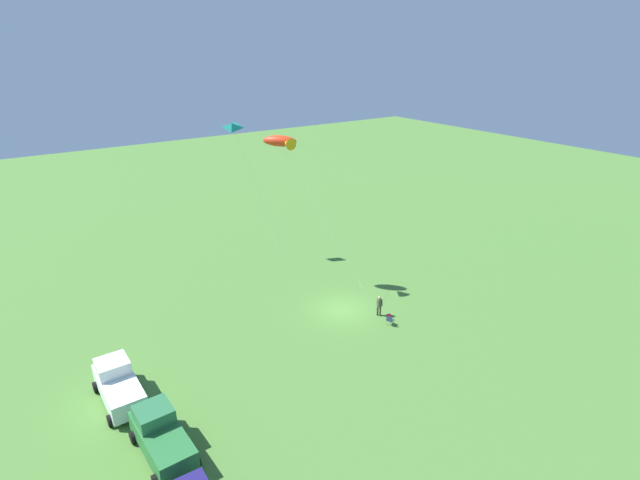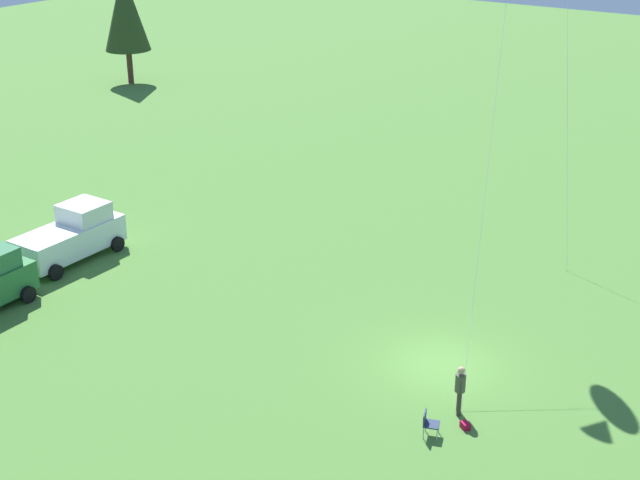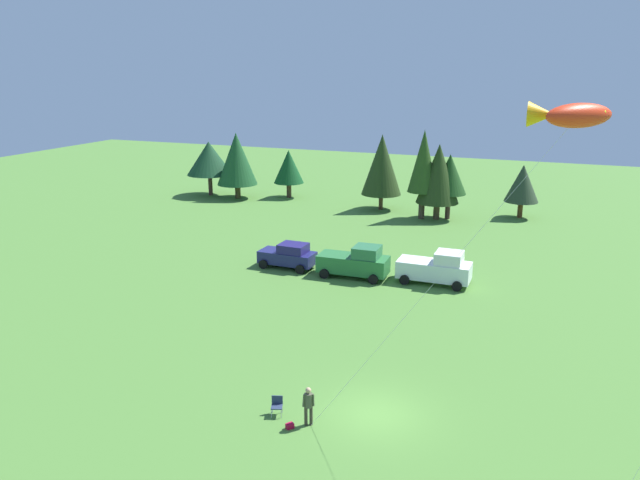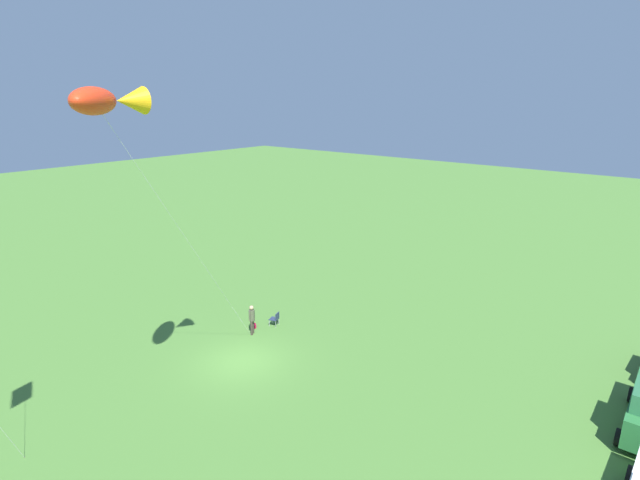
{
  "view_description": "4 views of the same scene",
  "coord_description": "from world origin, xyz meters",
  "px_view_note": "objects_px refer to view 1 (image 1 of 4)",
  "views": [
    {
      "loc": [
        -28.28,
        21.83,
        20.49
      ],
      "look_at": [
        -1.6,
        3.3,
        7.44
      ],
      "focal_mm": 28.0,
      "sensor_mm": 36.0,
      "label": 1
    },
    {
      "loc": [
        -24.96,
        -11.63,
        16.56
      ],
      "look_at": [
        -4.74,
        1.96,
        6.03
      ],
      "focal_mm": 50.0,
      "sensor_mm": 36.0,
      "label": 2
    },
    {
      "loc": [
        6.58,
        -23.26,
        14.64
      ],
      "look_at": [
        -3.09,
        1.21,
        7.24
      ],
      "focal_mm": 35.0,
      "sensor_mm": 36.0,
      "label": 3
    },
    {
      "loc": [
        15.01,
        17.45,
        13.07
      ],
      "look_at": [
        -4.29,
        1.57,
        5.78
      ],
      "focal_mm": 28.0,
      "sensor_mm": 36.0,
      "label": 4
    }
  ],
  "objects_px": {
    "person_kite_flyer": "(379,304)",
    "truck_white_pickup": "(118,384)",
    "kite_large_fish": "(282,142)",
    "backpack_on_grass": "(389,316)",
    "truck_green_flatbed": "(161,436)",
    "kite_delta_teal": "(232,126)",
    "folding_chair": "(390,320)"
  },
  "relations": [
    {
      "from": "truck_white_pickup",
      "to": "kite_large_fish",
      "type": "distance_m",
      "value": 21.52
    },
    {
      "from": "backpack_on_grass",
      "to": "truck_white_pickup",
      "type": "xyz_separation_m",
      "value": [
        2.06,
        20.16,
        0.99
      ]
    },
    {
      "from": "truck_green_flatbed",
      "to": "truck_white_pickup",
      "type": "relative_size",
      "value": 1.01
    },
    {
      "from": "backpack_on_grass",
      "to": "kite_large_fish",
      "type": "distance_m",
      "value": 16.42
    },
    {
      "from": "folding_chair",
      "to": "backpack_on_grass",
      "type": "bearing_deg",
      "value": 31.29
    },
    {
      "from": "kite_large_fish",
      "to": "truck_white_pickup",
      "type": "bearing_deg",
      "value": 114.73
    },
    {
      "from": "backpack_on_grass",
      "to": "kite_delta_teal",
      "type": "height_order",
      "value": "kite_delta_teal"
    },
    {
      "from": "truck_green_flatbed",
      "to": "kite_large_fish",
      "type": "distance_m",
      "value": 23.57
    },
    {
      "from": "folding_chair",
      "to": "kite_delta_teal",
      "type": "height_order",
      "value": "kite_delta_teal"
    },
    {
      "from": "backpack_on_grass",
      "to": "kite_large_fish",
      "type": "height_order",
      "value": "kite_large_fish"
    },
    {
      "from": "person_kite_flyer",
      "to": "truck_white_pickup",
      "type": "relative_size",
      "value": 0.35
    },
    {
      "from": "kite_delta_teal",
      "to": "truck_white_pickup",
      "type": "bearing_deg",
      "value": 134.35
    },
    {
      "from": "truck_white_pickup",
      "to": "kite_delta_teal",
      "type": "xyz_separation_m",
      "value": [
        15.34,
        -15.69,
        12.03
      ]
    },
    {
      "from": "backpack_on_grass",
      "to": "truck_green_flatbed",
      "type": "distance_m",
      "value": 19.76
    },
    {
      "from": "folding_chair",
      "to": "truck_white_pickup",
      "type": "xyz_separation_m",
      "value": [
        3.03,
        19.36,
        0.61
      ]
    },
    {
      "from": "person_kite_flyer",
      "to": "kite_delta_teal",
      "type": "xyz_separation_m",
      "value": [
        16.77,
        3.93,
        12.11
      ]
    },
    {
      "from": "person_kite_flyer",
      "to": "truck_green_flatbed",
      "type": "distance_m",
      "value": 19.34
    },
    {
      "from": "backpack_on_grass",
      "to": "kite_delta_teal",
      "type": "distance_m",
      "value": 22.19
    },
    {
      "from": "truck_white_pickup",
      "to": "kite_delta_teal",
      "type": "height_order",
      "value": "kite_delta_teal"
    },
    {
      "from": "person_kite_flyer",
      "to": "truck_white_pickup",
      "type": "xyz_separation_m",
      "value": [
        1.43,
        19.63,
        0.08
      ]
    },
    {
      "from": "folding_chair",
      "to": "kite_large_fish",
      "type": "relative_size",
      "value": 0.06
    },
    {
      "from": "truck_green_flatbed",
      "to": "kite_delta_teal",
      "type": "xyz_separation_m",
      "value": [
        20.99,
        -14.94,
        12.03
      ]
    },
    {
      "from": "kite_large_fish",
      "to": "kite_delta_teal",
      "type": "bearing_deg",
      "value": 4.83
    },
    {
      "from": "backpack_on_grass",
      "to": "truck_green_flatbed",
      "type": "xyz_separation_m",
      "value": [
        -3.59,
        19.4,
        0.99
      ]
    },
    {
      "from": "truck_green_flatbed",
      "to": "person_kite_flyer",
      "type": "bearing_deg",
      "value": -79.01
    },
    {
      "from": "person_kite_flyer",
      "to": "kite_large_fish",
      "type": "xyz_separation_m",
      "value": [
        8.97,
        3.27,
        11.86
      ]
    },
    {
      "from": "backpack_on_grass",
      "to": "truck_green_flatbed",
      "type": "bearing_deg",
      "value": 100.48
    },
    {
      "from": "backpack_on_grass",
      "to": "truck_white_pickup",
      "type": "relative_size",
      "value": 0.06
    },
    {
      "from": "truck_white_pickup",
      "to": "kite_large_fish",
      "type": "relative_size",
      "value": 0.37
    },
    {
      "from": "kite_large_fish",
      "to": "person_kite_flyer",
      "type": "bearing_deg",
      "value": -159.94
    },
    {
      "from": "backpack_on_grass",
      "to": "kite_delta_teal",
      "type": "relative_size",
      "value": 0.02
    },
    {
      "from": "person_kite_flyer",
      "to": "truck_green_flatbed",
      "type": "height_order",
      "value": "truck_green_flatbed"
    }
  ]
}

